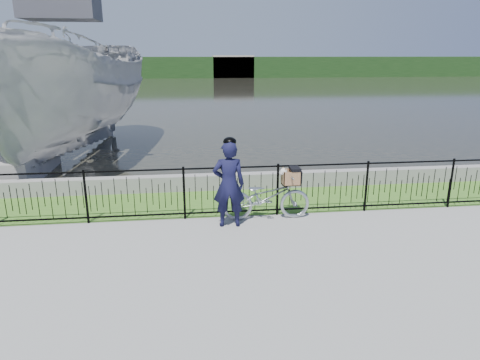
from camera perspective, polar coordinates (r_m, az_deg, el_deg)
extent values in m
plane|color=gray|center=(7.84, 0.08, -9.13)|extent=(120.00, 120.00, 0.00)
cube|color=#447324|center=(10.23, -1.70, -2.86)|extent=(60.00, 2.00, 0.01)
plane|color=#2A2920|center=(40.17, -5.78, 11.53)|extent=(120.00, 120.00, 0.00)
cube|color=gray|center=(11.12, -2.18, -0.21)|extent=(60.00, 0.30, 0.40)
cube|color=#1E3E18|center=(67.05, -6.38, 14.73)|extent=(120.00, 6.00, 3.00)
cube|color=#B1A58E|center=(67.25, -22.38, 14.08)|extent=(8.00, 4.00, 4.00)
cube|color=#B1A58E|center=(65.90, -0.96, 14.89)|extent=(6.00, 3.00, 3.20)
imported|color=#A8ADB4|center=(9.04, 3.52, -2.27)|extent=(1.86, 0.65, 0.98)
cube|color=black|center=(9.06, 6.77, -0.54)|extent=(0.38, 0.18, 0.02)
cube|color=#996C46|center=(9.06, 6.77, -0.50)|extent=(0.36, 0.31, 0.01)
cube|color=#996C46|center=(9.16, 6.58, 0.63)|extent=(0.36, 0.02, 0.30)
cube|color=#996C46|center=(8.88, 7.02, 0.11)|extent=(0.36, 0.02, 0.30)
cube|color=#996C46|center=(9.06, 7.87, 0.41)|extent=(0.02, 0.31, 0.30)
cube|color=#996C46|center=(8.98, 5.72, 0.34)|extent=(0.02, 0.31, 0.30)
cube|color=black|center=(8.99, 7.33, 1.50)|extent=(0.20, 0.33, 0.06)
cube|color=black|center=(9.06, 7.98, 0.60)|extent=(0.02, 0.33, 0.24)
ellipsoid|color=silver|center=(9.02, 6.67, 0.24)|extent=(0.31, 0.22, 0.20)
sphere|color=silver|center=(8.93, 5.85, 1.11)|extent=(0.15, 0.15, 0.15)
sphere|color=silver|center=(8.91, 5.56, 0.88)|extent=(0.07, 0.07, 0.07)
sphere|color=black|center=(8.90, 5.41, 0.83)|extent=(0.02, 0.02, 0.02)
cone|color=olive|center=(8.97, 5.78, 1.58)|extent=(0.06, 0.08, 0.08)
cone|color=olive|center=(8.88, 6.04, 1.42)|extent=(0.06, 0.08, 0.08)
imported|color=black|center=(8.55, -1.51, -0.58)|extent=(0.66, 0.44, 1.76)
ellipsoid|color=black|center=(8.33, -1.56, 5.09)|extent=(0.26, 0.29, 0.18)
imported|color=#ACACAC|center=(15.15, -21.70, 10.43)|extent=(5.41, 11.28, 4.19)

